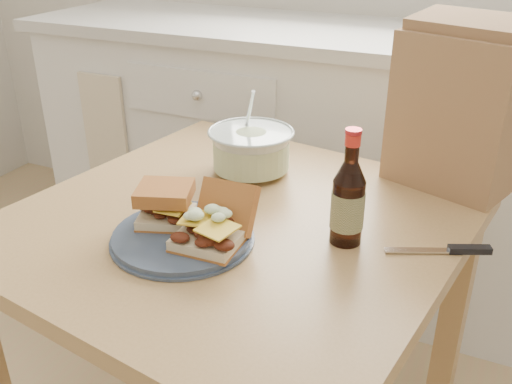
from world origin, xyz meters
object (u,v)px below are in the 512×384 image
at_px(beer_bottle, 348,201).
at_px(paper_bag, 458,112).
at_px(coleslaw_bowl, 251,152).
at_px(dining_table, 236,260).
at_px(plate, 183,237).

relative_size(beer_bottle, paper_bag, 0.66).
bearing_deg(paper_bag, coleslaw_bowl, -143.21).
relative_size(dining_table, paper_bag, 2.90).
bearing_deg(coleslaw_bowl, beer_bottle, -35.92).
distance_m(beer_bottle, paper_bag, 0.39).
height_order(beer_bottle, paper_bag, paper_bag).
height_order(plate, coleslaw_bowl, coleslaw_bowl).
xyz_separation_m(dining_table, coleslaw_bowl, (-0.07, 0.22, 0.16)).
relative_size(dining_table, coleslaw_bowl, 4.86).
xyz_separation_m(beer_bottle, paper_bag, (0.14, 0.35, 0.09)).
bearing_deg(plate, paper_bag, 48.80).
xyz_separation_m(plate, beer_bottle, (0.28, 0.13, 0.08)).
xyz_separation_m(dining_table, paper_bag, (0.37, 0.35, 0.28)).
bearing_deg(coleslaw_bowl, paper_bag, 17.36).
relative_size(plate, beer_bottle, 1.18).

